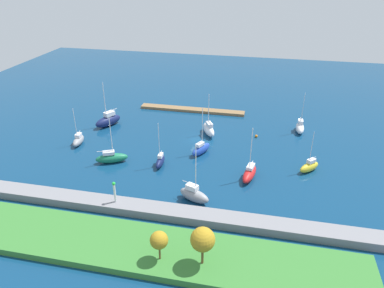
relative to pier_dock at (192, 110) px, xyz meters
The scene contains 18 objects.
water 17.15m from the pier_dock, 105.86° to the left, with size 160.00×160.00×0.00m, color navy.
pier_dock is the anchor object (origin of this frame).
breakwater 44.17m from the pier_dock, 96.09° to the left, with size 68.72×3.28×1.38m, color gray.
shoreline_park 52.38m from the pier_dock, 95.13° to the left, with size 60.36×9.53×1.03m, color #387A33.
harbor_beacon 44.14m from the pier_dock, 86.04° to the left, with size 0.56×0.56×3.73m.
park_tree_mideast 55.24m from the pier_dock, 103.54° to the left, with size 3.15×3.15×5.50m.
park_tree_center 54.57m from the pier_dock, 97.73° to the left, with size 2.38×2.38×4.32m.
sailboat_white_center_basin 28.34m from the pier_dock, 164.70° to the left, with size 1.88×5.15×9.60m.
sailboat_navy_lone_north 29.22m from the pier_dock, 89.92° to the left, with size 1.47×4.69×9.13m.
sailboat_gray_far_south 31.45m from the pier_dock, 50.43° to the left, with size 2.26×4.93×8.43m.
sailboat_blue_near_pier 23.86m from the pier_dock, 106.67° to the left, with size 3.89×5.62×10.05m.
sailboat_yellow_inner_mooring 37.89m from the pier_dock, 138.09° to the left, with size 4.43×4.50×8.27m.
sailboat_green_by_breakwater 31.63m from the pier_dock, 72.00° to the left, with size 6.52×4.39×9.88m.
sailboat_red_east_end 34.84m from the pier_dock, 119.75° to the left, with size 3.07×6.44×10.31m.
sailboat_white_outer_mooring 15.09m from the pier_dock, 116.83° to the left, with size 4.45×6.28×9.67m.
sailboat_navy_mid_basin 22.39m from the pier_dock, 37.38° to the left, with size 5.54×7.34×10.87m.
sailboat_gray_along_channel 40.17m from the pier_dock, 102.64° to the left, with size 5.86×3.94×10.49m.
mooring_buoy_orange 21.63m from the pier_dock, 144.52° to the left, with size 0.63×0.63×0.63m, color orange.
Camera 1 is at (-14.15, 70.95, 35.91)m, focal length 33.75 mm.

